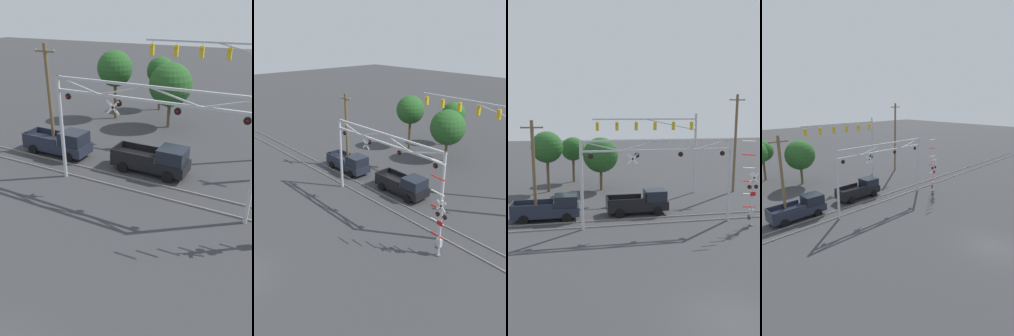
# 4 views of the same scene
# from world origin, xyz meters

# --- Properties ---
(ground_plane) EXTENTS (200.00, 200.00, 0.00)m
(ground_plane) POSITION_xyz_m (0.00, 0.00, 0.00)
(ground_plane) COLOR #38383A
(rail_track_near) EXTENTS (80.00, 0.08, 0.10)m
(rail_track_near) POSITION_xyz_m (0.00, 12.96, 0.05)
(rail_track_near) COLOR gray
(rail_track_near) RESTS_ON ground_plane
(rail_track_far) EXTENTS (80.00, 0.08, 0.10)m
(rail_track_far) POSITION_xyz_m (0.00, 14.40, 0.05)
(rail_track_far) COLOR gray
(rail_track_far) RESTS_ON ground_plane
(crossing_gantry) EXTENTS (12.19, 0.28, 6.84)m
(crossing_gantry) POSITION_xyz_m (-0.01, 12.68, 4.71)
(crossing_gantry) COLOR #B7BABF
(crossing_gantry) RESTS_ON ground_plane
(crossing_signal_mast) EXTENTS (1.51, 0.35, 6.81)m
(crossing_signal_mast) POSITION_xyz_m (7.10, 11.12, 2.30)
(crossing_signal_mast) COLOR #B7BABF
(crossing_signal_mast) RESTS_ON ground_plane
(traffic_signal_span) EXTENTS (11.38, 0.39, 8.82)m
(traffic_signal_span) POSITION_xyz_m (3.59, 22.52, 6.34)
(traffic_signal_span) COLOR #B7BABF
(traffic_signal_span) RESTS_ON ground_plane
(pickup_truck_lead) EXTENTS (5.39, 2.17, 2.10)m
(pickup_truck_lead) POSITION_xyz_m (-0.70, 15.96, 0.99)
(pickup_truck_lead) COLOR black
(pickup_truck_lead) RESTS_ON ground_plane
(pickup_truck_following) EXTENTS (5.47, 2.17, 2.10)m
(pickup_truck_following) POSITION_xyz_m (-8.51, 15.56, 0.99)
(pickup_truck_following) COLOR #1E2333
(pickup_truck_following) RESTS_ON ground_plane
(utility_pole_left) EXTENTS (1.80, 0.28, 8.27)m
(utility_pole_left) POSITION_xyz_m (-9.78, 16.26, 4.28)
(utility_pole_left) COLOR brown
(utility_pole_left) RESTS_ON ground_plane
(utility_pole_right) EXTENTS (1.80, 0.28, 10.88)m
(utility_pole_right) POSITION_xyz_m (11.28, 22.05, 5.59)
(utility_pole_right) COLOR brown
(utility_pole_right) RESTS_ON ground_plane
(background_tree_beyond_span) EXTENTS (3.53, 3.53, 6.87)m
(background_tree_beyond_span) POSITION_xyz_m (-9.38, 25.93, 5.08)
(background_tree_beyond_span) COLOR brown
(background_tree_beyond_span) RESTS_ON ground_plane
(background_tree_far_left_verge) EXTENTS (3.04, 3.04, 5.83)m
(background_tree_far_left_verge) POSITION_xyz_m (-6.52, 31.08, 4.28)
(background_tree_far_left_verge) COLOR brown
(background_tree_far_left_verge) RESTS_ON ground_plane
(background_tree_far_right_verge) EXTENTS (4.05, 4.05, 6.13)m
(background_tree_far_right_verge) POSITION_xyz_m (-3.40, 25.77, 4.09)
(background_tree_far_right_verge) COLOR brown
(background_tree_far_right_verge) RESTS_ON ground_plane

